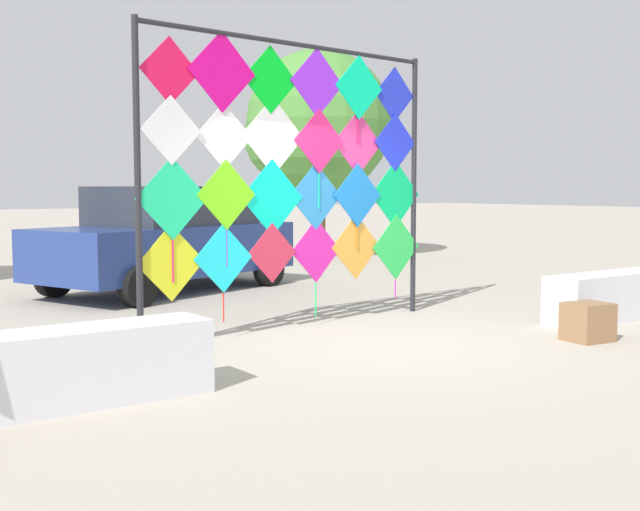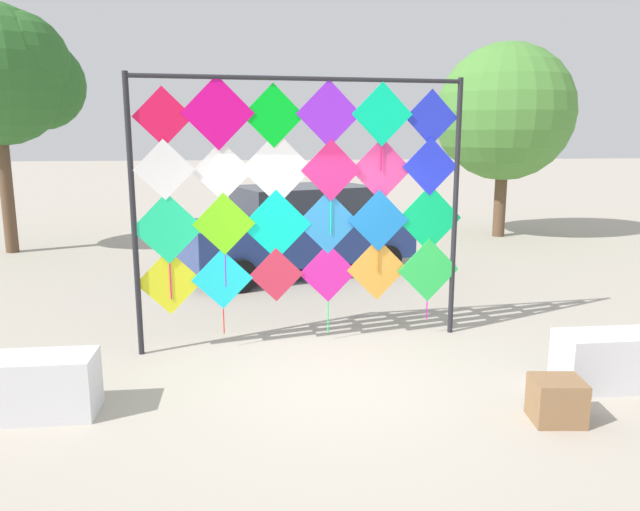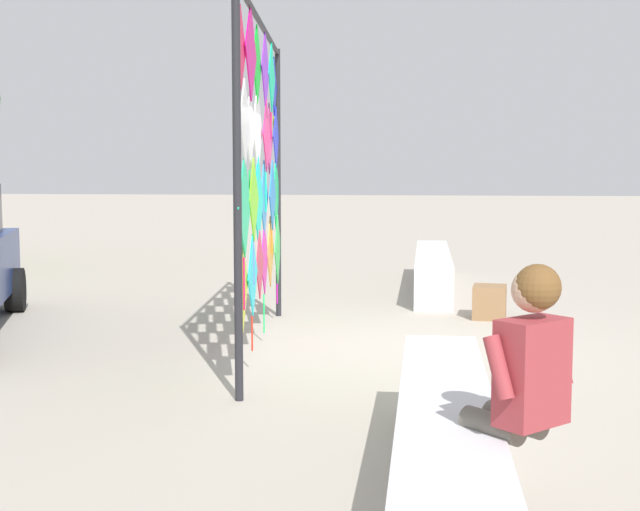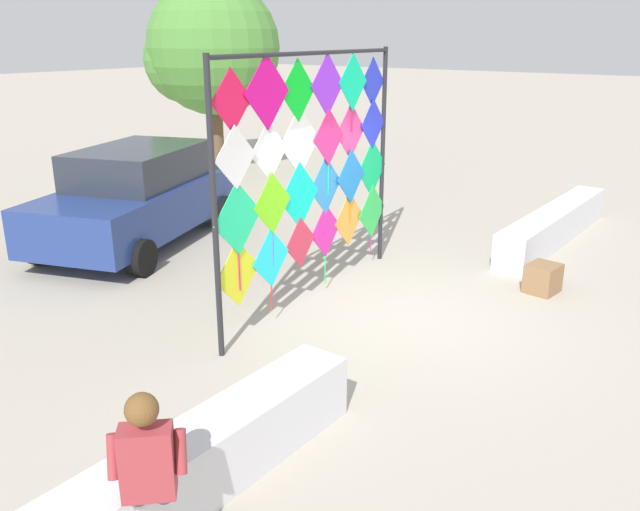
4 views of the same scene
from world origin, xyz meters
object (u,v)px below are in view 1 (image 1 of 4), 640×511
Objects in this scene: kite_display_rack at (297,162)px; cardboard_box_large at (588,322)px; tree_palm_like at (315,129)px; parked_car at (168,238)px.

kite_display_rack reaches higher than cardboard_box_large.
kite_display_rack is 10.11m from tree_palm_like.
parked_car is at bearing 86.73° from kite_display_rack.
tree_palm_like is at bearing 70.54° from cardboard_box_large.
kite_display_rack is 9.08× the size of cardboard_box_large.
kite_display_rack is 4.36m from parked_car.
tree_palm_like reaches higher than cardboard_box_large.
tree_palm_like is (5.73, 3.89, 2.28)m from parked_car.
cardboard_box_large is at bearing -73.74° from parked_car.
cardboard_box_large is (2.21, -2.56, -1.80)m from kite_display_rack.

